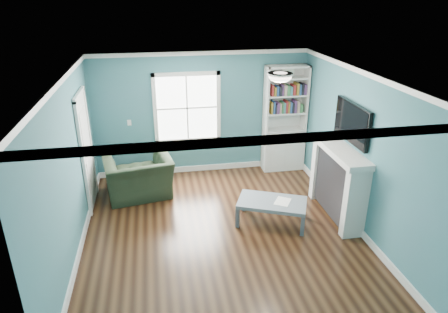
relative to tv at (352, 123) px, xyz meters
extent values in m
plane|color=black|center=(-2.20, -0.20, -1.72)|extent=(5.00, 5.00, 0.00)
plane|color=#357579|center=(-2.20, 2.30, -0.43)|extent=(4.50, 0.00, 4.50)
plane|color=#357579|center=(-2.20, -2.70, -0.43)|extent=(4.50, 0.00, 4.50)
plane|color=#357579|center=(-4.45, -0.20, -0.43)|extent=(0.00, 5.00, 5.00)
plane|color=#357579|center=(0.05, -0.20, -0.43)|extent=(0.00, 5.00, 5.00)
plane|color=white|center=(-2.20, -0.20, 0.88)|extent=(5.00, 5.00, 0.00)
cube|color=white|center=(-2.20, 2.28, -1.66)|extent=(4.50, 0.03, 0.12)
cube|color=white|center=(-4.44, -0.20, -1.66)|extent=(0.03, 5.00, 0.12)
cube|color=white|center=(0.03, -0.20, -1.66)|extent=(0.03, 5.00, 0.12)
cube|color=white|center=(-2.20, 2.28, 0.84)|extent=(4.50, 0.04, 0.08)
cube|color=white|center=(-2.20, -2.68, 0.84)|extent=(4.50, 0.04, 0.08)
cube|color=white|center=(-4.43, -0.20, 0.84)|extent=(0.04, 5.00, 0.08)
cube|color=white|center=(0.03, -0.20, 0.84)|extent=(0.04, 5.00, 0.08)
cube|color=white|center=(-2.50, 2.29, -0.27)|extent=(1.24, 0.01, 1.34)
cube|color=white|center=(-3.16, 2.28, -0.27)|extent=(0.08, 0.06, 1.50)
cube|color=white|center=(-1.84, 2.28, -0.27)|extent=(0.08, 0.06, 1.50)
cube|color=white|center=(-2.50, 2.28, -0.98)|extent=(1.40, 0.06, 0.08)
cube|color=white|center=(-2.50, 2.28, 0.44)|extent=(1.40, 0.06, 0.08)
cube|color=white|center=(-2.50, 2.28, -0.27)|extent=(1.24, 0.03, 0.03)
cube|color=white|center=(-2.50, 2.28, -0.27)|extent=(0.03, 0.03, 1.34)
cube|color=silver|center=(-0.43, 2.10, -1.27)|extent=(0.90, 0.35, 0.90)
cube|color=silver|center=(-0.86, 2.10, -0.12)|extent=(0.04, 0.35, 1.40)
cube|color=silver|center=(0.00, 2.10, -0.12)|extent=(0.04, 0.35, 1.40)
cube|color=silver|center=(-0.43, 2.26, -0.12)|extent=(0.90, 0.02, 1.40)
cube|color=silver|center=(-0.43, 2.10, 0.55)|extent=(0.90, 0.35, 0.04)
cube|color=silver|center=(-0.43, 2.10, -0.80)|extent=(0.84, 0.33, 0.03)
cube|color=silver|center=(-0.43, 2.10, -0.42)|extent=(0.84, 0.33, 0.03)
cube|color=silver|center=(-0.43, 2.10, -0.04)|extent=(0.84, 0.33, 0.03)
cube|color=silver|center=(-0.43, 2.10, 0.32)|extent=(0.84, 0.33, 0.03)
cube|color=olive|center=(-0.43, 2.08, -0.30)|extent=(0.70, 0.25, 0.22)
cube|color=#264C8C|center=(-0.43, 2.08, 0.08)|extent=(0.70, 0.25, 0.22)
cylinder|color=beige|center=(-0.43, 2.05, 0.46)|extent=(0.26, 0.06, 0.26)
cube|color=black|center=(-0.11, 0.00, -1.12)|extent=(0.30, 1.20, 1.10)
cube|color=black|center=(-0.13, 0.00, -1.32)|extent=(0.22, 0.65, 0.70)
cube|color=silver|center=(-0.13, -0.67, -1.12)|extent=(0.36, 0.16, 1.20)
cube|color=silver|center=(-0.13, 0.67, -1.12)|extent=(0.36, 0.16, 1.20)
cube|color=silver|center=(-0.15, 0.00, -0.47)|extent=(0.44, 1.58, 0.10)
cube|color=black|center=(0.00, 0.00, 0.00)|extent=(0.06, 1.10, 0.65)
cube|color=silver|center=(-4.43, 1.20, -0.70)|extent=(0.04, 0.80, 2.05)
cube|color=white|center=(-4.42, 0.75, -0.70)|extent=(0.05, 0.08, 2.13)
cube|color=white|center=(-4.42, 1.65, -0.70)|extent=(0.05, 0.08, 2.13)
cube|color=white|center=(-4.42, 1.20, 0.36)|extent=(0.05, 0.98, 0.08)
sphere|color=#BF8C3F|center=(-4.37, 1.50, -0.77)|extent=(0.07, 0.07, 0.07)
ellipsoid|color=white|center=(-1.30, -0.10, 0.82)|extent=(0.34, 0.34, 0.15)
cylinder|color=white|center=(-1.30, -0.10, 0.86)|extent=(0.38, 0.38, 0.03)
cube|color=white|center=(-3.70, 2.28, -0.52)|extent=(0.08, 0.01, 0.12)
imported|color=black|center=(-3.56, 1.36, -1.19)|extent=(1.36, 1.01, 1.08)
cube|color=#494E58|center=(-1.91, -0.09, -1.55)|extent=(0.08, 0.08, 0.35)
cube|color=#494E58|center=(-0.92, -0.52, -1.55)|extent=(0.08, 0.08, 0.35)
cube|color=#494E58|center=(-1.69, 0.43, -1.55)|extent=(0.08, 0.08, 0.35)
cube|color=#494E58|center=(-0.69, 0.00, -1.55)|extent=(0.08, 0.08, 0.35)
cube|color=slate|center=(-1.30, -0.05, -1.34)|extent=(1.30, 1.03, 0.06)
cube|color=white|center=(-1.13, -0.09, -1.31)|extent=(0.36, 0.38, 0.00)
camera|label=1|loc=(-3.15, -5.75, 2.03)|focal=32.00mm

